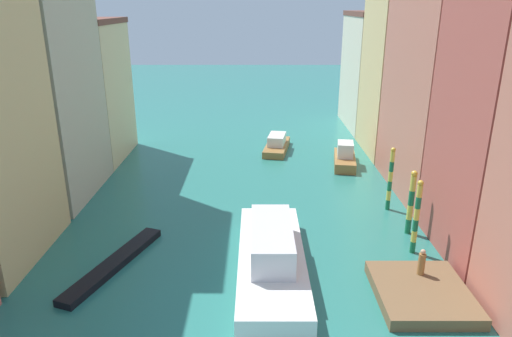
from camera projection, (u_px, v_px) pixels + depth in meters
The scene contains 15 objects.
ground_plane at pixel (245, 176), 39.53m from camera, with size 154.00×154.00×0.00m, color #28756B.
building_left_2 at pixel (30, 55), 32.52m from camera, with size 6.77×9.62×20.91m.
building_left_3 at pixel (83, 91), 42.54m from camera, with size 6.77×8.86×12.66m.
building_right_2 at pixel (447, 82), 34.03m from camera, with size 6.77×11.42×16.80m.
building_right_3 at pixel (406, 49), 43.11m from camera, with size 6.77×8.66×19.77m.
building_right_4 at pixel (376, 71), 53.68m from camera, with size 6.77×11.31×13.08m.
waterfront_dock at pixel (420, 293), 23.06m from camera, with size 4.48×5.11×0.61m.
person_on_dock at pixel (420, 262), 23.91m from camera, with size 0.36×0.36×1.43m.
mooring_pole_0 at pixel (415, 216), 26.68m from camera, with size 0.34×0.34×4.53m.
mooring_pole_1 at pixel (410, 201), 29.05m from camera, with size 0.39×0.39×4.22m.
mooring_pole_2 at pixel (389, 178), 32.42m from camera, with size 0.33×0.33×4.59m.
vaporetto_white at pixel (270, 257), 24.95m from camera, with size 3.52×11.45×2.81m.
gondola_black at pixel (113, 264), 25.82m from camera, with size 3.76×8.09×0.40m.
motorboat_0 at pixel (275, 145), 46.29m from camera, with size 3.01×6.26×1.63m.
motorboat_1 at pixel (343, 157), 41.96m from camera, with size 2.56×5.34×2.16m.
Camera 1 is at (0.83, -12.55, 13.79)m, focal length 32.69 mm.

